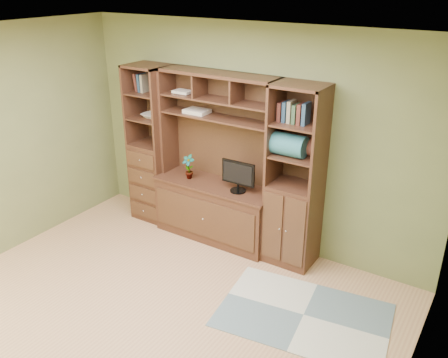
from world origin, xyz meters
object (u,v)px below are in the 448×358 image
Objects in this scene: left_tower at (152,145)px; right_tower at (295,178)px; monitor at (238,171)px; center_hutch at (214,161)px.

right_tower is (2.02, 0.00, 0.00)m from left_tower.
left_tower is 2.02m from right_tower.
left_tower is 4.00× the size of monitor.
center_hutch is 1.00× the size of left_tower.
center_hutch is 1.00m from left_tower.
left_tower is at bearing 177.71° from center_hutch.
center_hutch is at bearing -177.77° from right_tower.
monitor is (0.35, -0.03, -0.04)m from center_hutch.
right_tower is (1.02, 0.04, 0.00)m from center_hutch.
center_hutch is at bearing -2.29° from left_tower.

